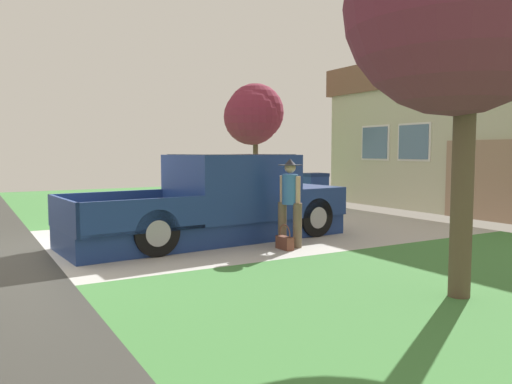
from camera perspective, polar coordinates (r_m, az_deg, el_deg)
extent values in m
cube|color=#B2B0AB|center=(11.11, 1.10, -4.62)|extent=(5.20, 9.00, 0.06)
cube|color=#407C3C|center=(18.94, -12.52, -0.89)|extent=(12.00, 9.00, 0.06)
cube|color=navy|center=(9.99, -5.30, -4.29)|extent=(2.13, 5.71, 0.42)
cube|color=navy|center=(10.15, -2.85, 0.66)|extent=(2.03, 2.33, 1.27)
cube|color=#1E2833|center=(10.13, -2.86, 2.79)|extent=(1.79, 2.14, 0.53)
cube|color=navy|center=(11.16, 4.62, -0.76)|extent=(1.95, 1.33, 0.58)
cube|color=black|center=(9.26, -14.56, -3.62)|extent=(2.03, 2.33, 0.06)
cube|color=navy|center=(10.08, -16.34, -1.55)|extent=(0.22, 2.20, 0.56)
cube|color=navy|center=(8.39, -12.50, -2.69)|extent=(0.22, 2.20, 0.56)
cube|color=navy|center=(8.93, -21.08, -2.45)|extent=(1.87, 0.20, 0.56)
cube|color=black|center=(11.42, -2.27, 2.51)|extent=(0.11, 0.19, 0.20)
cylinder|color=black|center=(11.72, 1.45, -2.01)|extent=(0.32, 0.82, 0.80)
cylinder|color=#9E9EA3|center=(11.72, 1.45, -2.01)|extent=(0.31, 0.46, 0.44)
cylinder|color=black|center=(10.46, 6.62, -2.84)|extent=(0.32, 0.82, 0.80)
cylinder|color=#9E9EA3|center=(10.46, 6.62, -2.84)|extent=(0.31, 0.46, 0.44)
cylinder|color=black|center=(10.09, -14.93, -3.24)|extent=(0.32, 0.82, 0.80)
cylinder|color=#9E9EA3|center=(10.09, -14.93, -3.24)|extent=(0.31, 0.46, 0.44)
cylinder|color=black|center=(8.61, -11.35, -4.52)|extent=(0.32, 0.82, 0.80)
cylinder|color=#9E9EA3|center=(8.61, -11.35, -4.52)|extent=(0.31, 0.46, 0.44)
cylinder|color=brown|center=(9.22, 4.72, -3.79)|extent=(0.16, 0.16, 0.82)
cylinder|color=brown|center=(9.39, 3.00, -3.62)|extent=(0.16, 0.16, 0.82)
cylinder|color=#3870B2|center=(9.23, 3.87, 0.31)|extent=(0.29, 0.29, 0.55)
cylinder|color=tan|center=(9.15, 4.78, -0.16)|extent=(0.09, 0.09, 0.63)
cylinder|color=tan|center=(9.33, 2.98, -0.06)|extent=(0.09, 0.09, 0.63)
sphere|color=tan|center=(9.21, 3.89, 2.78)|extent=(0.21, 0.21, 0.21)
cylinder|color=#232328|center=(9.21, 3.89, 3.07)|extent=(0.44, 0.44, 0.01)
cone|color=#232328|center=(9.21, 3.89, 3.43)|extent=(0.22, 0.22, 0.11)
cube|color=brown|center=(9.08, 3.27, -5.79)|extent=(0.38, 0.15, 0.23)
torus|color=brown|center=(9.05, 3.28, -4.75)|extent=(0.35, 0.02, 0.35)
cube|color=#B7B797|center=(16.90, 26.57, 4.44)|extent=(9.94, 5.42, 3.69)
cube|color=brown|center=(17.07, 26.86, 12.18)|extent=(10.33, 5.63, 0.92)
cube|color=#93755B|center=(13.82, 25.36, 1.14)|extent=(2.84, 0.06, 2.04)
cube|color=slate|center=(15.44, 17.42, 5.43)|extent=(1.10, 0.05, 1.00)
cube|color=silver|center=(15.45, 17.46, 5.43)|extent=(1.23, 0.02, 1.12)
cube|color=slate|center=(16.56, 13.32, 5.45)|extent=(1.10, 0.05, 1.00)
cube|color=silver|center=(16.57, 13.36, 5.45)|extent=(1.23, 0.02, 1.12)
cylinder|color=brown|center=(6.48, 22.34, 0.02)|extent=(0.26, 0.26, 2.55)
sphere|color=maroon|center=(6.54, 21.86, 19.41)|extent=(2.59, 2.59, 2.59)
sphere|color=maroon|center=(6.51, 20.13, 17.44)|extent=(1.83, 1.83, 1.83)
cylinder|color=brown|center=(18.23, -0.05, 2.78)|extent=(0.18, 0.18, 2.33)
sphere|color=maroon|center=(18.17, -0.48, 8.53)|extent=(2.01, 2.01, 2.01)
sphere|color=maroon|center=(18.45, -0.08, 9.02)|extent=(2.08, 2.08, 2.08)
cube|color=navy|center=(15.68, 6.64, 0.14)|extent=(0.58, 0.68, 0.89)
cube|color=navy|center=(15.65, 6.66, 1.96)|extent=(0.60, 0.71, 0.10)
cylinder|color=black|center=(15.74, 5.35, -1.47)|extent=(0.05, 0.18, 0.18)
cylinder|color=black|center=(15.38, 6.31, -1.61)|extent=(0.05, 0.18, 0.18)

